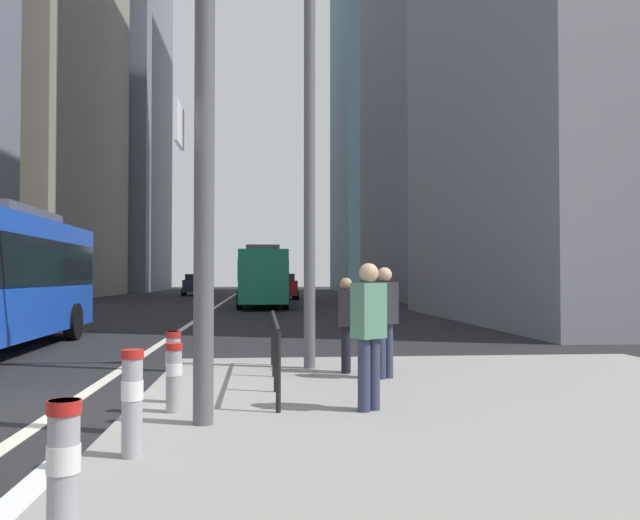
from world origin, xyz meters
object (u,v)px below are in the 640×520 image
(car_receding_near, at_px, (262,284))
(pedestrian_waiting, at_px, (369,328))
(car_receding_far, at_px, (283,286))
(bollard_left, at_px, (132,397))
(city_bus_red_receding, at_px, (262,275))
(bollard_front, at_px, (63,468))
(street_lamp_post, at_px, (310,75))
(pedestrian_far, at_px, (346,320))
(car_oncoming_far, at_px, (194,285))
(bollard_back, at_px, (173,363))
(car_oncoming_mid, at_px, (56,294))
(pedestrian_walking, at_px, (385,316))
(bollard_right, at_px, (174,374))

(car_receding_near, height_order, pedestrian_waiting, car_receding_near)
(car_receding_far, bearing_deg, bollard_left, -93.58)
(city_bus_red_receding, distance_m, bollard_front, 33.95)
(street_lamp_post, relative_size, bollard_left, 8.46)
(pedestrian_far, bearing_deg, car_oncoming_far, 98.64)
(street_lamp_post, relative_size, bollard_back, 8.95)
(bollard_back, distance_m, pedestrian_far, 3.45)
(car_receding_far, bearing_deg, car_oncoming_far, 125.32)
(bollard_left, xyz_separation_m, pedestrian_waiting, (2.40, 1.79, 0.45))
(bollard_left, relative_size, pedestrian_far, 0.60)
(car_oncoming_mid, distance_m, bollard_front, 26.00)
(bollard_left, relative_size, pedestrian_walking, 0.54)
(car_receding_near, distance_m, pedestrian_far, 50.22)
(car_oncoming_far, height_order, bollard_front, car_oncoming_far)
(car_receding_near, height_order, bollard_left, car_receding_near)
(pedestrian_waiting, xyz_separation_m, pedestrian_walking, (0.64, 2.40, -0.01))
(car_oncoming_far, xyz_separation_m, bollard_right, (5.15, -52.73, -0.39))
(pedestrian_far, bearing_deg, bollard_back, -137.02)
(city_bus_red_receding, bearing_deg, car_oncoming_mid, -133.94)
(city_bus_red_receding, relative_size, bollard_right, 13.60)
(street_lamp_post, distance_m, bollard_front, 9.02)
(car_oncoming_far, relative_size, pedestrian_far, 2.76)
(car_oncoming_far, xyz_separation_m, pedestrian_walking, (8.08, -50.45, 0.13))
(car_oncoming_mid, bearing_deg, city_bus_red_receding, 46.06)
(car_oncoming_mid, relative_size, bollard_left, 4.37)
(street_lamp_post, bearing_deg, car_receding_far, 88.85)
(city_bus_red_receding, xyz_separation_m, pedestrian_far, (1.41, -27.01, -0.82))
(street_lamp_post, bearing_deg, bollard_right, -117.64)
(car_oncoming_far, relative_size, street_lamp_post, 0.54)
(bollard_front, distance_m, pedestrian_walking, 6.94)
(bollard_front, bearing_deg, pedestrian_far, 69.91)
(city_bus_red_receding, bearing_deg, bollard_left, -92.00)
(car_oncoming_mid, xyz_separation_m, car_oncoming_far, (2.57, 31.82, 0.00))
(car_receding_near, height_order, bollard_right, car_receding_near)
(bollard_back, xyz_separation_m, pedestrian_far, (2.51, 2.34, 0.37))
(bollard_left, height_order, bollard_back, bollard_left)
(car_receding_far, relative_size, pedestrian_waiting, 2.39)
(car_receding_near, xyz_separation_m, bollard_back, (-1.10, -52.53, -0.34))
(bollard_front, xyz_separation_m, pedestrian_walking, (3.04, 6.22, 0.48))
(city_bus_red_receding, height_order, bollard_back, city_bus_red_receding)
(bollard_right, bearing_deg, pedestrian_walking, 37.82)
(bollard_right, distance_m, pedestrian_waiting, 2.36)
(bollard_front, xyz_separation_m, bollard_left, (-0.01, 2.03, 0.03))
(car_receding_near, bearing_deg, bollard_back, -91.20)
(pedestrian_walking, bearing_deg, car_oncoming_far, 99.10)
(car_oncoming_far, xyz_separation_m, bollard_left, (5.03, -54.65, -0.32))
(car_receding_near, xyz_separation_m, car_oncoming_far, (-6.16, -0.41, -0.00))
(city_bus_red_receding, height_order, bollard_left, city_bus_red_receding)
(car_receding_near, bearing_deg, car_oncoming_far, -176.15)
(city_bus_red_receding, height_order, street_lamp_post, street_lamp_post)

